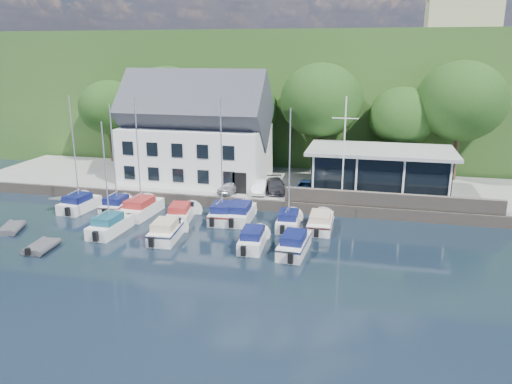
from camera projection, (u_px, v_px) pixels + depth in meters
The scene contains 35 objects.
ground at pixel (214, 258), 34.42m from camera, with size 180.00×180.00×0.00m, color black.
quay at pixel (267, 186), 50.68m from camera, with size 60.00×13.00×1.00m, color #999A94.
quay_face at pixel (252, 204), 44.59m from camera, with size 60.00×0.30×1.00m, color #6A5F55.
hillside at pixel (318, 83), 90.30m from camera, with size 160.00×75.00×16.00m, color #2C521E.
field_patch at pixel (366, 37), 93.82m from camera, with size 50.00×30.00×0.30m, color #5F6F37.
farmhouse at pixel (463, 5), 72.82m from camera, with size 10.40×7.00×8.20m, color #BCB28D, non-canonical shape.
harbor_building at pixel (196, 138), 49.94m from camera, with size 14.40×8.20×8.70m, color white, non-canonical shape.
club_pavilion at pixel (379, 171), 46.17m from camera, with size 13.20×7.20×4.10m, color black, non-canonical shape.
seawall at pixel (391, 200), 42.04m from camera, with size 18.00×0.50×1.20m, color #6A5F55.
gangway at pixel (75, 204), 46.46m from camera, with size 1.20×6.00×1.40m, color silver, non-canonical shape.
car_silver at pixel (231, 187), 46.40m from camera, with size 1.35×3.34×1.14m, color #BCBCC1.
car_white at pixel (259, 186), 46.33m from camera, with size 1.28×3.66×1.21m, color white.
car_dgrey at pixel (276, 185), 46.67m from camera, with size 1.65×4.07×1.18m, color #29292E.
car_blue at pixel (306, 188), 45.65m from camera, with size 1.56×3.96×1.35m, color #294B7F.
flagpole at pixel (344, 151), 42.38m from camera, with size 2.19×0.20×9.13m, color white, non-canonical shape.
tree_0 at pixel (110, 121), 58.53m from camera, with size 6.96×6.96×9.52m, color #17330F, non-canonical shape.
tree_1 at pixel (168, 118), 55.14m from camera, with size 8.20×8.20×11.21m, color #17330F, non-canonical shape.
tree_2 at pixel (244, 125), 53.73m from camera, with size 7.37×7.37×10.08m, color #17330F, non-canonical shape.
tree_3 at pixel (320, 120), 51.98m from camera, with size 8.51×8.51×11.63m, color #17330F, non-canonical shape.
tree_4 at pixel (401, 132), 51.24m from camera, with size 6.81×6.81×9.30m, color #17330F, non-canonical shape.
tree_5 at pixel (459, 122), 49.42m from camera, with size 8.72×8.72×11.92m, color #17330F, non-canonical shape.
boat_r1_0 at pixel (75, 159), 43.34m from camera, with size 2.18×5.73×9.33m, color silver, non-canonical shape.
boat_r1_1 at pixel (114, 162), 42.98m from camera, with size 1.98×5.38×9.05m, color silver, non-canonical shape.
boat_r1_2 at pixel (138, 161), 42.03m from camera, with size 2.24×6.92×9.60m, color silver, non-canonical shape.
boat_r1_3 at pixel (181, 212), 41.96m from camera, with size 1.95×5.78×1.41m, color silver, non-canonical shape.
boat_r1_4 at pixel (222, 166), 40.69m from camera, with size 1.95×5.86×9.43m, color silver, non-canonical shape.
boat_r1_5 at pixel (240, 212), 41.72m from camera, with size 2.14×6.32×1.57m, color silver, non-canonical shape.
boat_r1_6 at pixel (289, 175), 39.17m from camera, with size 1.86×5.58×8.65m, color silver, non-canonical shape.
boat_r1_7 at pixel (321, 220), 39.84m from camera, with size 2.00×6.32×1.39m, color silver, non-canonical shape.
boat_r2_1 at pixel (106, 174), 37.77m from camera, with size 1.99×6.13×9.51m, color silver, non-canonical shape.
boat_r2_2 at pixel (166, 229), 37.63m from camera, with size 2.04×5.84×1.52m, color silver, non-canonical shape.
boat_r2_3 at pixel (253, 237), 36.19m from camera, with size 1.79×5.94×1.44m, color silver, non-canonical shape.
boat_r2_4 at pixel (294, 242), 35.11m from camera, with size 1.89×6.22×1.53m, color silver, non-canonical shape.
dinghy_0 at pixel (12, 227), 39.40m from camera, with size 1.68×2.81×0.65m, color #3D3D42, non-canonical shape.
dinghy_1 at pixel (42, 246), 35.62m from camera, with size 1.73×2.88×0.67m, color #3D3D42, non-canonical shape.
Camera 1 is at (10.06, -30.38, 13.78)m, focal length 35.00 mm.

